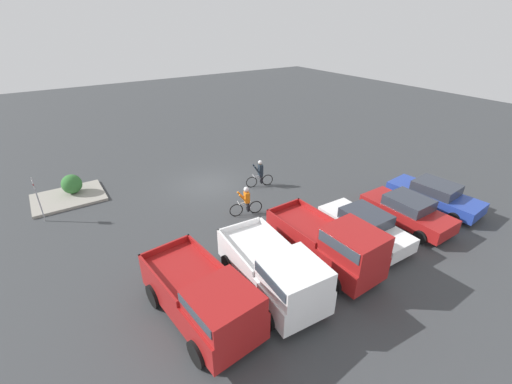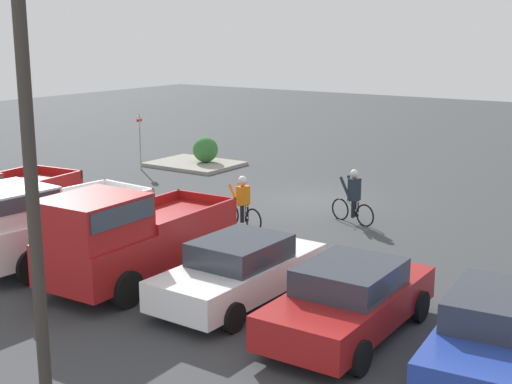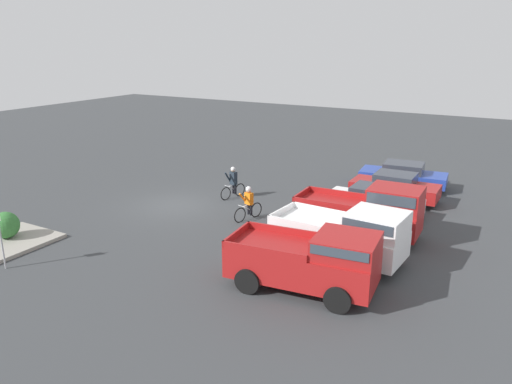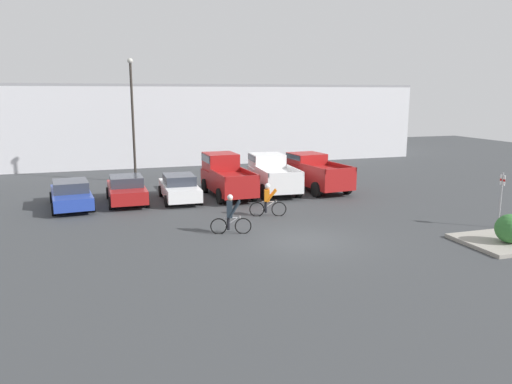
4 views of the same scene
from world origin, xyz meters
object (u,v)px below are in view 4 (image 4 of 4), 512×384
(lamppost, at_px, (133,112))
(cyclist_0, at_px, (268,199))
(sedan_2, at_px, (179,188))
(pickup_truck_0, at_px, (226,175))
(pickup_truck_1, at_px, (272,173))
(shrub, at_px, (510,229))
(fire_lane_sign, at_px, (501,195))
(pickup_truck_2, at_px, (316,172))
(sedan_0, at_px, (71,194))
(sedan_1, at_px, (127,189))
(cyclist_1, at_px, (230,214))

(lamppost, bearing_deg, cyclist_0, -65.76)
(sedan_2, relative_size, pickup_truck_0, 0.85)
(sedan_2, bearing_deg, pickup_truck_1, 7.20)
(cyclist_0, bearing_deg, shrub, -45.48)
(pickup_truck_1, relative_size, shrub, 4.56)
(pickup_truck_0, relative_size, fire_lane_sign, 2.15)
(pickup_truck_2, bearing_deg, pickup_truck_1, 174.43)
(pickup_truck_0, distance_m, pickup_truck_2, 5.59)
(fire_lane_sign, bearing_deg, sedan_0, 151.00)
(sedan_1, relative_size, pickup_truck_1, 0.87)
(sedan_0, bearing_deg, cyclist_0, -28.49)
(pickup_truck_2, bearing_deg, lamppost, 148.17)
(sedan_0, distance_m, sedan_2, 5.60)
(sedan_1, relative_size, pickup_truck_2, 0.87)
(lamppost, bearing_deg, pickup_truck_2, -31.83)
(sedan_2, height_order, fire_lane_sign, fire_lane_sign)
(cyclist_1, bearing_deg, cyclist_0, 44.17)
(sedan_0, bearing_deg, pickup_truck_0, 4.17)
(cyclist_1, distance_m, fire_lane_sign, 11.79)
(sedan_0, relative_size, lamppost, 0.61)
(sedan_0, bearing_deg, shrub, -37.03)
(pickup_truck_1, relative_size, cyclist_0, 2.93)
(sedan_2, bearing_deg, sedan_0, 179.95)
(fire_lane_sign, distance_m, shrub, 2.98)
(pickup_truck_2, distance_m, cyclist_1, 10.74)
(sedan_2, xyz_separation_m, cyclist_0, (3.42, -4.89, 0.11))
(sedan_0, relative_size, cyclist_0, 2.81)
(sedan_1, bearing_deg, shrub, -42.92)
(lamppost, bearing_deg, sedan_1, -98.49)
(pickup_truck_1, height_order, cyclist_0, pickup_truck_1)
(fire_lane_sign, height_order, lamppost, lamppost)
(pickup_truck_1, xyz_separation_m, pickup_truck_2, (2.74, -0.27, -0.01))
(sedan_2, height_order, cyclist_0, cyclist_0)
(sedan_1, xyz_separation_m, pickup_truck_2, (11.17, 0.18, 0.39))
(sedan_0, distance_m, cyclist_1, 9.81)
(pickup_truck_1, bearing_deg, sedan_2, -172.80)
(sedan_1, xyz_separation_m, sedan_2, (2.80, -0.26, -0.02))
(fire_lane_sign, xyz_separation_m, shrub, (-1.70, -2.32, -0.77))
(pickup_truck_1, distance_m, cyclist_1, 9.29)
(sedan_2, bearing_deg, fire_lane_sign, -38.81)
(pickup_truck_2, bearing_deg, pickup_truck_0, 178.23)
(cyclist_0, bearing_deg, pickup_truck_2, 47.19)
(sedan_0, relative_size, sedan_2, 1.09)
(sedan_2, bearing_deg, cyclist_1, -82.68)
(pickup_truck_1, height_order, lamppost, lamppost)
(pickup_truck_0, height_order, cyclist_0, pickup_truck_0)
(pickup_truck_2, xyz_separation_m, cyclist_0, (-4.94, -5.34, -0.30))
(lamppost, bearing_deg, pickup_truck_1, -39.11)
(sedan_0, distance_m, lamppost, 8.68)
(sedan_1, distance_m, shrub, 18.44)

